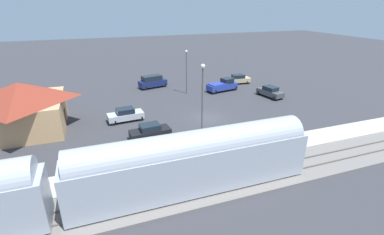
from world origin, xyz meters
TOP-DOWN VIEW (x-y plane):
  - ground_plane at (0.00, 0.00)m, footprint 200.00×200.00m
  - railway_track at (-14.00, 0.00)m, footprint 4.80×70.00m
  - platform at (-10.00, 0.00)m, footprint 3.20×46.00m
  - passenger_train at (-14.00, 17.34)m, footprint 2.93×39.44m
  - station_building at (4.00, 22.00)m, footprint 10.31×9.53m
  - pedestrian_on_platform at (-9.69, 7.01)m, footprint 0.36×0.36m
  - sedan_silver at (2.65, 10.43)m, footprint 2.24×4.65m
  - pickup_blue at (10.44, -7.18)m, footprint 2.92×5.67m
  - sedan_tan at (13.78, -12.00)m, footprint 2.22×4.64m
  - sedan_charcoal at (4.85, -12.99)m, footprint 4.78×2.92m
  - sedan_black at (-3.45, 8.54)m, footprint 2.21×4.64m
  - suv_navy at (16.66, 3.76)m, footprint 3.00×5.21m
  - light_pole_near_platform at (-7.20, 3.80)m, footprint 0.44×0.44m
  - light_pole_lot_center at (11.26, -0.86)m, footprint 0.44×0.44m

SIDE VIEW (x-z plane):
  - ground_plane at x=0.00m, z-range 0.00..0.00m
  - railway_track at x=-14.00m, z-range -0.06..0.24m
  - platform at x=-10.00m, z-range 0.00..0.30m
  - sedan_silver at x=2.65m, z-range 0.01..1.75m
  - sedan_tan at x=13.78m, z-range 0.01..1.75m
  - sedan_charcoal at x=4.85m, z-range 0.01..1.75m
  - sedan_black at x=-3.45m, z-range 0.01..1.75m
  - pickup_blue at x=10.44m, z-range -0.04..2.10m
  - suv_navy at x=16.66m, z-range 0.04..2.26m
  - pedestrian_on_platform at x=-9.69m, z-range 0.43..2.14m
  - passenger_train at x=-14.00m, z-range 0.37..5.35m
  - station_building at x=4.00m, z-range 0.12..5.95m
  - light_pole_lot_center at x=11.26m, z-range 0.98..8.19m
  - light_pole_near_platform at x=-7.20m, z-range 1.04..9.90m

